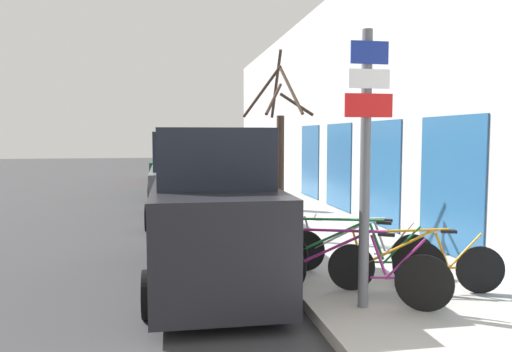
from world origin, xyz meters
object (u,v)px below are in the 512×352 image
object	(u,v)px
pedestrian_near	(269,174)
street_tree	(280,154)
bicycle_0	(349,270)
parked_car_3	(179,160)
signpost	(366,160)
parked_car_1	(185,181)
bicycle_1	(415,264)
bicycle_3	(358,249)
parked_car_2	(179,169)
parked_car_0	(210,213)
bicycle_2	(349,256)

from	to	relation	value
pedestrian_near	street_tree	bearing A→B (deg)	-82.08
bicycle_0	parked_car_3	size ratio (longest dim) A/B	0.44
signpost	parked_car_1	xyz separation A→B (m)	(-1.88, 7.69, -0.92)
bicycle_1	bicycle_3	bearing A→B (deg)	38.20
parked_car_2	street_tree	bearing A→B (deg)	-76.49
bicycle_3	parked_car_2	xyz separation A→B (m)	(-2.38, 11.78, 0.48)
signpost	bicycle_0	world-z (taller)	signpost
parked_car_0	bicycle_1	bearing A→B (deg)	-28.23
parked_car_3	bicycle_0	bearing A→B (deg)	-82.39
bicycle_2	parked_car_1	distance (m)	7.09
parked_car_2	street_tree	xyz separation A→B (m)	(1.80, -9.00, 0.88)
bicycle_0	bicycle_3	bearing A→B (deg)	6.23
parked_car_2	parked_car_1	bearing A→B (deg)	-87.74
bicycle_2	bicycle_1	bearing A→B (deg)	-89.70
bicycle_2	pedestrian_near	size ratio (longest dim) A/B	1.27
bicycle_1	pedestrian_near	xyz separation A→B (m)	(-0.37, 7.92, 0.64)
bicycle_1	bicycle_3	world-z (taller)	bicycle_3
street_tree	parked_car_1	bearing A→B (deg)	117.34
bicycle_3	parked_car_2	distance (m)	12.03
bicycle_3	parked_car_0	distance (m)	2.34
parked_car_2	pedestrian_near	bearing A→B (deg)	-61.00
parked_car_0	signpost	bearing A→B (deg)	-47.31
bicycle_1	bicycle_2	xyz separation A→B (m)	(-0.77, 0.47, 0.03)
bicycle_0	parked_car_1	size ratio (longest dim) A/B	0.49
street_tree	signpost	bearing A→B (deg)	-88.82
parked_car_0	parked_car_2	distance (m)	11.31
bicycle_3	bicycle_0	bearing A→B (deg)	174.80
signpost	bicycle_2	size ratio (longest dim) A/B	1.51
parked_car_0	parked_car_2	xyz separation A→B (m)	(-0.16, 11.31, -0.07)
signpost	parked_car_2	size ratio (longest dim) A/B	0.70
parked_car_0	street_tree	bearing A→B (deg)	55.41
bicycle_1	bicycle_2	bearing A→B (deg)	73.06
signpost	parked_car_0	bearing A→B (deg)	132.01
bicycle_1	bicycle_3	distance (m)	1.08
bicycle_0	parked_car_3	xyz separation A→B (m)	(-1.58, 19.18, 0.53)
bicycle_1	bicycle_2	distance (m)	0.90
parked_car_1	pedestrian_near	size ratio (longest dim) A/B	2.48
bicycle_1	parked_car_2	size ratio (longest dim) A/B	0.47
street_tree	parked_car_2	bearing A→B (deg)	101.30
bicycle_2	signpost	bearing A→B (deg)	-157.98
bicycle_0	parked_car_3	bearing A→B (deg)	37.35
bicycle_2	parked_car_2	distance (m)	12.48
bicycle_2	bicycle_3	size ratio (longest dim) A/B	1.05
parked_car_0	parked_car_1	distance (m)	5.78
bicycle_1	parked_car_2	bearing A→B (deg)	27.10
bicycle_1	parked_car_0	world-z (taller)	parked_car_0
bicycle_1	bicycle_3	size ratio (longest dim) A/B	1.07
parked_car_1	parked_car_3	distance (m)	11.71
parked_car_3	pedestrian_near	world-z (taller)	parked_car_3
parked_car_1	bicycle_0	bearing A→B (deg)	-76.40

